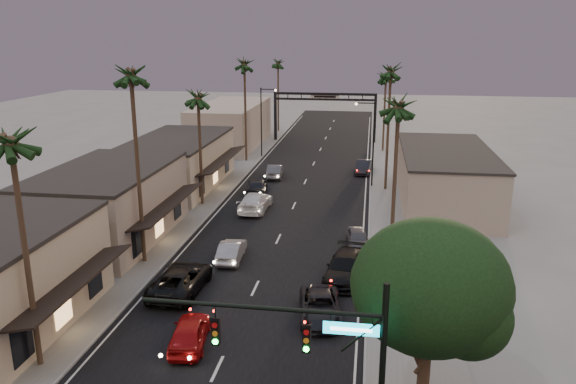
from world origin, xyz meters
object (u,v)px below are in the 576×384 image
(oncoming_silver, at_px, (231,250))
(arch, at_px, (325,105))
(palm_ld, at_px, (244,61))
(palm_rc, at_px, (386,74))
(palm_rb, at_px, (391,68))
(palm_lb, at_px, (130,69))
(palm_lc, at_px, (198,93))
(palm_ra, at_px, (399,101))
(curbside_black, at_px, (345,267))
(traffic_signal, at_px, (326,353))
(streetlight_left, at_px, (263,116))
(oncoming_pickup, at_px, (181,279))
(palm_far, at_px, (278,61))
(streetlight_right, at_px, (371,137))
(corner_tree, at_px, (432,292))
(palm_la, at_px, (9,133))
(curbside_near, at_px, (320,307))
(oncoming_red, at_px, (190,332))

(oncoming_silver, bearing_deg, arch, -96.20)
(palm_ld, relative_size, palm_rc, 1.16)
(palm_rb, relative_size, oncoming_silver, 3.31)
(palm_lb, bearing_deg, palm_lc, 90.00)
(palm_ra, height_order, curbside_black, palm_ra)
(traffic_signal, height_order, streetlight_left, streetlight_left)
(oncoming_silver, relative_size, curbside_black, 0.76)
(palm_ld, relative_size, oncoming_pickup, 2.35)
(palm_ld, bearing_deg, palm_ra, -60.98)
(palm_rc, xyz_separation_m, palm_far, (-16.90, 14.00, 0.97))
(oncoming_pickup, height_order, curbside_black, oncoming_pickup)
(streetlight_right, xyz_separation_m, oncoming_silver, (-9.54, -21.63, -4.62))
(corner_tree, xyz_separation_m, oncoming_pickup, (-13.97, 10.43, -5.14))
(palm_ld, xyz_separation_m, oncoming_pickup, (4.10, -37.13, -11.58))
(oncoming_pickup, bearing_deg, curbside_black, -159.91)
(corner_tree, bearing_deg, arch, 98.62)
(arch, bearing_deg, palm_lc, -104.20)
(streetlight_left, distance_m, oncoming_silver, 35.20)
(streetlight_right, distance_m, oncoming_pickup, 29.77)
(palm_la, bearing_deg, arch, 81.97)
(traffic_signal, height_order, curbside_near, traffic_signal)
(palm_la, bearing_deg, streetlight_right, 66.68)
(streetlight_right, xyz_separation_m, palm_la, (-15.52, -36.00, 6.11))
(streetlight_left, distance_m, palm_ld, 7.88)
(palm_ld, bearing_deg, traffic_signal, -74.35)
(palm_lc, bearing_deg, traffic_signal, -65.94)
(streetlight_right, height_order, curbside_near, streetlight_right)
(oncoming_red, bearing_deg, palm_lb, -64.72)
(palm_far, bearing_deg, palm_lc, -90.41)
(streetlight_left, bearing_deg, palm_rc, 21.14)
(palm_lb, relative_size, oncoming_pickup, 2.52)
(corner_tree, distance_m, oncoming_silver, 20.68)
(palm_rc, relative_size, curbside_near, 2.44)
(arch, distance_m, oncoming_silver, 46.95)
(streetlight_right, bearing_deg, palm_rc, 84.95)
(oncoming_pickup, bearing_deg, palm_la, 66.47)
(traffic_signal, height_order, palm_lb, palm_lb)
(palm_ld, distance_m, palm_rc, 19.51)
(oncoming_red, bearing_deg, streetlight_right, -113.02)
(streetlight_left, relative_size, oncoming_pickup, 1.49)
(palm_rb, relative_size, palm_far, 1.08)
(streetlight_right, height_order, palm_far, palm_far)
(palm_ra, relative_size, palm_rc, 1.08)
(palm_la, bearing_deg, corner_tree, -4.90)
(streetlight_right, relative_size, palm_rb, 0.63)
(traffic_signal, relative_size, palm_rb, 0.60)
(palm_lb, xyz_separation_m, palm_rc, (17.20, 42.00, -2.92))
(arch, bearing_deg, streetlight_left, -119.97)
(palm_ra, bearing_deg, palm_far, 107.38)
(palm_far, relative_size, oncoming_silver, 3.07)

